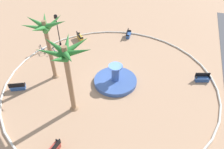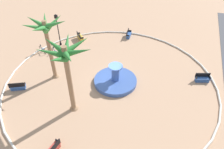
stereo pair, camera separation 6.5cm
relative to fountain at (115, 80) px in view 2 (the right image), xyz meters
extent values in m
plane|color=tan|center=(-0.06, -0.58, -0.32)|extent=(80.00, 80.00, 0.00)
torus|color=silver|center=(-0.06, -0.58, -0.22)|extent=(22.82, 22.82, 0.20)
cylinder|color=#38569E|center=(0.00, 0.00, -0.10)|extent=(4.64, 4.64, 0.45)
cylinder|color=#19567F|center=(0.00, 0.00, -0.13)|extent=(4.08, 4.08, 0.34)
cylinder|color=#38569E|center=(0.00, 0.00, 0.99)|extent=(0.84, 0.84, 1.73)
cylinder|color=#3D5FAD|center=(0.00, 0.00, 1.92)|extent=(1.49, 1.49, 0.12)
cylinder|color=#8E6B4C|center=(1.27, -6.72, 3.07)|extent=(0.42, 0.42, 6.78)
cone|color=#8E6B4C|center=(1.27, -6.72, -0.07)|extent=(0.80, 0.80, 0.50)
cone|color=#337F38|center=(2.29, -6.63, 6.10)|extent=(2.28, 0.75, 1.25)
cone|color=#337F38|center=(1.96, -6.07, 5.93)|extent=(1.96, 1.90, 1.55)
cone|color=#337F38|center=(0.96, -5.72, 6.15)|extent=(1.21, 2.31, 1.14)
cone|color=#337F38|center=(0.41, -6.29, 5.95)|extent=(2.21, 1.48, 1.52)
cone|color=#337F38|center=(0.45, -7.22, 5.95)|extent=(2.16, 1.61, 1.51)
cone|color=#337F38|center=(1.13, -7.76, 6.16)|extent=(0.85, 2.30, 1.14)
cone|color=#337F38|center=(1.98, -7.43, 6.04)|extent=(1.97, 1.97, 1.34)
cylinder|color=#8E6B4C|center=(4.87, -2.53, 3.14)|extent=(0.45, 0.45, 6.92)
cone|color=#8E6B4C|center=(4.87, -2.53, -0.07)|extent=(0.85, 0.85, 0.50)
cone|color=#28702D|center=(5.84, -2.53, 6.03)|extent=(2.22, 0.58, 1.62)
cone|color=#28702D|center=(5.65, -1.79, 6.28)|extent=(2.06, 2.00, 1.17)
cone|color=#28702D|center=(4.71, -1.48, 6.25)|extent=(0.90, 2.36, 1.21)
cone|color=#28702D|center=(3.95, -1.95, 6.31)|extent=(2.25, 1.71, 1.10)
cone|color=#28702D|center=(3.89, -2.87, 6.17)|extent=(2.35, 1.27, 1.36)
cone|color=#28702D|center=(4.57, -3.57, 6.31)|extent=(1.19, 2.38, 1.10)
cone|color=#28702D|center=(5.39, -3.43, 6.16)|extent=(1.64, 2.26, 1.37)
cube|color=#335BA8|center=(-10.32, -1.41, 0.13)|extent=(1.64, 0.63, 0.12)
cube|color=black|center=(-10.30, -1.62, 0.43)|extent=(1.60, 0.21, 0.50)
cube|color=#2B4E8F|center=(-10.32, -1.41, -0.13)|extent=(1.50, 0.58, 0.39)
cube|color=black|center=(-11.07, -1.47, 0.27)|extent=(0.12, 0.45, 0.24)
cube|color=black|center=(-9.57, -1.35, 0.27)|extent=(0.12, 0.45, 0.24)
cube|color=gold|center=(-7.29, -7.76, 0.13)|extent=(1.49, 1.48, 0.12)
cube|color=black|center=(-7.14, -7.91, 0.43)|extent=(1.19, 1.18, 0.50)
cube|color=gold|center=(-7.29, -7.76, -0.13)|extent=(1.37, 1.36, 0.39)
cube|color=black|center=(-7.82, -8.29, 0.27)|extent=(0.37, 0.38, 0.24)
cube|color=black|center=(-6.75, -7.23, 0.27)|extent=(0.37, 0.38, 0.24)
cube|color=#335BA8|center=(4.39, -9.32, 0.13)|extent=(1.17, 1.65, 0.12)
cube|color=black|center=(4.58, -9.22, 0.43)|extent=(0.80, 1.46, 0.50)
cube|color=#2B4E8F|center=(4.39, -9.32, -0.13)|extent=(1.08, 1.52, 0.39)
cube|color=black|center=(4.73, -9.99, 0.27)|extent=(0.44, 0.28, 0.24)
cube|color=black|center=(4.05, -8.65, 0.27)|extent=(0.44, 0.28, 0.24)
cube|color=#335BA8|center=(-3.36, 8.93, 0.13)|extent=(1.00, 1.68, 0.12)
cube|color=black|center=(-3.56, 8.86, 0.43)|extent=(0.60, 1.54, 0.50)
cube|color=#2B4E8F|center=(-3.36, 8.93, -0.13)|extent=(0.92, 1.54, 0.39)
cube|color=black|center=(-3.61, 9.64, 0.27)|extent=(0.45, 0.22, 0.24)
cube|color=black|center=(-3.12, 8.22, 0.27)|extent=(0.45, 0.22, 0.24)
cube|color=#B73D33|center=(9.58, -1.97, 0.13)|extent=(1.66, 0.72, 0.12)
cube|color=black|center=(9.61, -1.77, 0.43)|extent=(1.59, 0.31, 0.50)
cube|color=black|center=(8.84, -1.87, 0.27)|extent=(0.14, 0.46, 0.24)
cylinder|color=black|center=(-5.03, -9.70, 1.63)|extent=(0.12, 0.12, 3.90)
cylinder|color=black|center=(-5.03, -9.70, -0.17)|extent=(0.28, 0.28, 0.30)
cube|color=black|center=(-5.03, -9.70, 3.80)|extent=(0.32, 0.32, 0.44)
sphere|color=#F2EDCC|center=(-5.03, -9.70, 3.80)|extent=(0.22, 0.22, 0.22)
cone|color=black|center=(-5.03, -9.70, 4.08)|extent=(0.20, 0.20, 0.18)
torus|color=black|center=(-2.43, -8.66, 0.04)|extent=(0.42, 0.65, 0.72)
torus|color=black|center=(-2.94, -9.52, 0.04)|extent=(0.42, 0.65, 0.72)
cylinder|color=#1E66B2|center=(-2.68, -9.09, 0.27)|extent=(0.53, 0.84, 0.05)
cylinder|color=#1E66B2|center=(-2.86, -9.40, 0.42)|extent=(0.04, 0.04, 0.30)
cube|color=black|center=(-2.86, -9.40, 0.59)|extent=(0.19, 0.22, 0.06)
cylinder|color=#1E66B2|center=(-2.45, -8.71, 0.40)|extent=(0.39, 0.25, 0.03)
torus|color=black|center=(-2.40, -10.52, 0.04)|extent=(0.38, 0.67, 0.72)
torus|color=black|center=(-2.85, -11.41, 0.04)|extent=(0.38, 0.67, 0.72)
cylinder|color=#1E66B2|center=(-2.63, -10.96, 0.27)|extent=(0.48, 0.87, 0.05)
cylinder|color=#1E66B2|center=(-2.79, -11.28, 0.42)|extent=(0.04, 0.04, 0.30)
cube|color=black|center=(-2.79, -11.28, 0.59)|extent=(0.18, 0.22, 0.06)
cylinder|color=#1E66B2|center=(-2.42, -10.56, 0.40)|extent=(0.41, 0.23, 0.03)
cylinder|color=#33333D|center=(-3.98, -7.96, 0.11)|extent=(0.14, 0.14, 0.87)
cylinder|color=#33333D|center=(-3.90, -7.80, 0.11)|extent=(0.14, 0.14, 0.87)
cube|color=white|center=(-3.94, -7.88, 0.83)|extent=(0.33, 0.39, 0.56)
sphere|color=#9E7051|center=(-3.94, -7.88, 1.23)|extent=(0.22, 0.22, 0.22)
cylinder|color=white|center=(-4.04, -8.08, 0.83)|extent=(0.09, 0.09, 0.53)
cylinder|color=white|center=(-3.84, -7.69, 0.83)|extent=(0.09, 0.09, 0.53)
camera|label=1|loc=(16.61, 5.39, 15.01)|focal=33.98mm
camera|label=2|loc=(16.59, 5.45, 15.01)|focal=33.98mm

